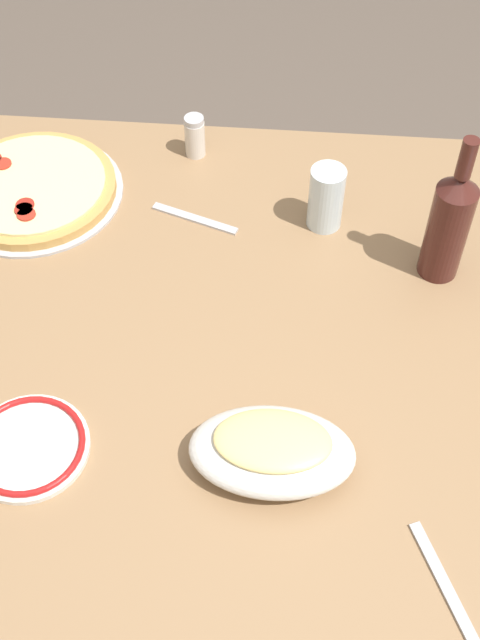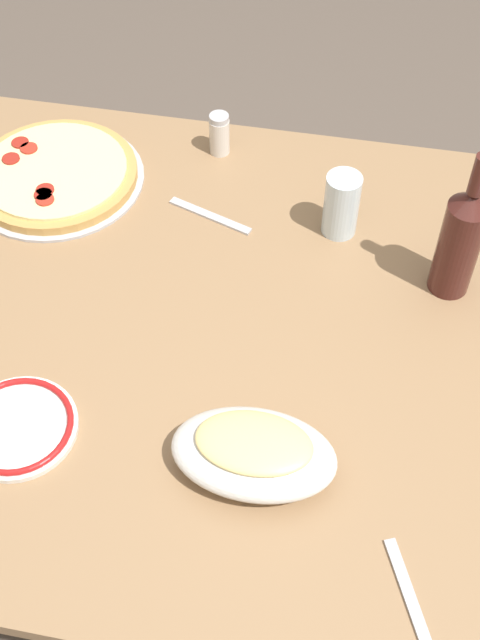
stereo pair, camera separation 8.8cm
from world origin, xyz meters
The scene contains 10 objects.
ground_plane centered at (0.00, 0.00, 0.00)m, with size 8.00×8.00×0.00m, color brown.
dining_table centered at (0.00, 0.00, 0.61)m, with size 1.37×1.06×0.71m.
pepperoni_pizza centered at (-0.42, 0.30, 0.72)m, with size 0.34×0.34×0.03m.
baked_pasta_dish centered at (0.07, -0.24, 0.75)m, with size 0.24×0.15×0.08m.
wine_bottle centered at (0.33, 0.17, 0.82)m, with size 0.07×0.07×0.28m.
water_glass centered at (0.13, 0.27, 0.77)m, with size 0.06×0.06×0.12m, color silver.
side_plate_far centered at (-0.29, -0.25, 0.72)m, with size 0.18×0.18×0.02m.
spice_shaker centered at (-0.13, 0.44, 0.75)m, with size 0.04×0.04×0.09m.
fork_left centered at (0.30, -0.40, 0.71)m, with size 0.17×0.02×0.01m, color #B7B7BC.
fork_right centered at (-0.11, 0.26, 0.71)m, with size 0.17×0.02×0.01m, color #B7B7BC.
Camera 1 is at (0.07, -0.83, 1.78)m, focal length 46.22 mm.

